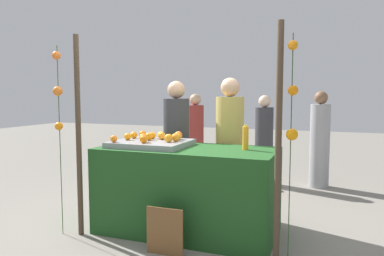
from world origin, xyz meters
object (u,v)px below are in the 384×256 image
at_px(juice_bottle, 246,138).
at_px(chalkboard_sign, 165,232).
at_px(vendor_left, 176,150).
at_px(vendor_right, 230,152).
at_px(orange_1, 143,138).
at_px(orange_0, 152,135).
at_px(stall_counter, 187,190).

distance_m(juice_bottle, chalkboard_sign, 1.23).
relative_size(vendor_left, vendor_right, 0.98).
distance_m(orange_1, vendor_right, 1.12).
distance_m(orange_0, vendor_right, 0.96).
xyz_separation_m(orange_1, chalkboard_sign, (0.48, -0.49, -0.81)).
bearing_deg(orange_0, stall_counter, -16.99).
xyz_separation_m(chalkboard_sign, vendor_right, (0.26, 1.30, 0.57)).
distance_m(orange_0, chalkboard_sign, 1.22).
relative_size(orange_1, juice_bottle, 0.36).
height_order(stall_counter, chalkboard_sign, stall_counter).
relative_size(orange_0, chalkboard_sign, 0.17).
distance_m(stall_counter, orange_1, 0.74).
bearing_deg(juice_bottle, vendor_right, 118.99).
distance_m(stall_counter, orange_0, 0.75).
relative_size(juice_bottle, vendor_left, 0.16).
xyz_separation_m(juice_bottle, chalkboard_sign, (-0.58, -0.71, -0.82)).
bearing_deg(chalkboard_sign, stall_counter, 92.49).
bearing_deg(vendor_right, chalkboard_sign, -101.28).
bearing_deg(vendor_left, juice_bottle, -30.77).
height_order(stall_counter, vendor_left, vendor_left).
bearing_deg(vendor_right, stall_counter, -112.85).
bearing_deg(stall_counter, orange_0, 163.01).
distance_m(orange_0, orange_1, 0.28).
bearing_deg(juice_bottle, stall_counter, -171.62).
bearing_deg(orange_1, chalkboard_sign, -45.58).
xyz_separation_m(orange_0, vendor_right, (0.77, 0.53, -0.23)).
relative_size(orange_0, vendor_left, 0.05).
bearing_deg(juice_bottle, orange_0, 176.95).
distance_m(stall_counter, vendor_left, 0.89).
height_order(orange_1, juice_bottle, juice_bottle).
relative_size(chalkboard_sign, vendor_right, 0.27).
distance_m(stall_counter, chalkboard_sign, 0.67).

